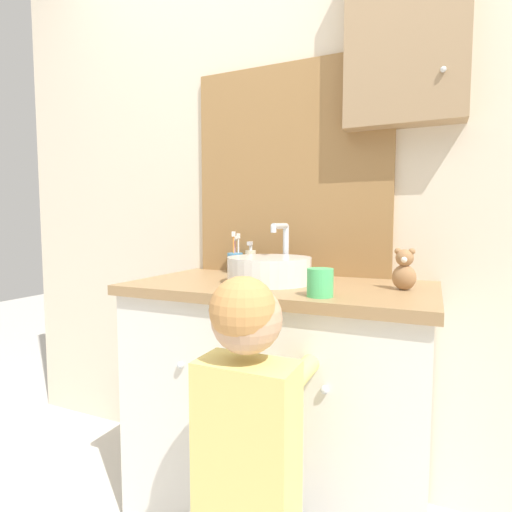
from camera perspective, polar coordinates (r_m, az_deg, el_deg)
wall_back at (r=1.73m, az=7.67°, el=10.77°), size 3.20×0.18×2.50m
vanity_counter at (r=1.57m, az=3.28°, el=-19.90°), size 1.07×0.58×0.88m
sink_basin at (r=1.45m, az=2.02°, el=-1.86°), size 0.30×0.35×0.22m
toothbrush_holder at (r=1.74m, az=-3.00°, el=-0.81°), size 0.07×0.07×0.18m
soap_dispenser at (r=1.69m, az=-0.77°, el=-0.79°), size 0.05×0.05×0.14m
child_figure at (r=1.06m, az=-1.10°, el=-25.68°), size 0.24×0.48×0.98m
teddy_bear at (r=1.37m, az=20.42°, el=-1.92°), size 0.07×0.06×0.14m
drinking_cup at (r=1.19m, az=9.14°, el=-3.77°), size 0.08×0.08×0.08m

